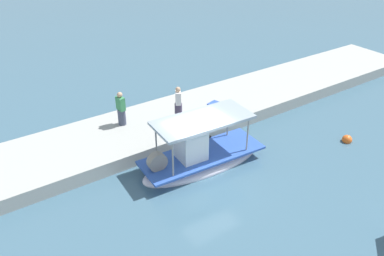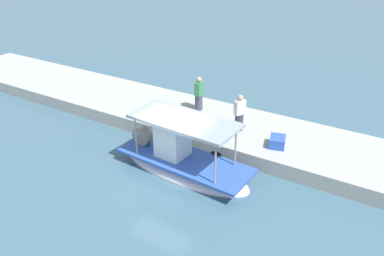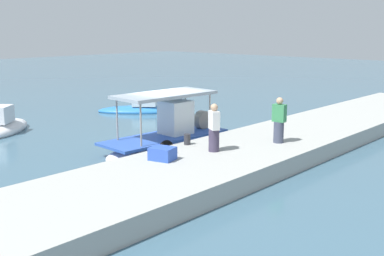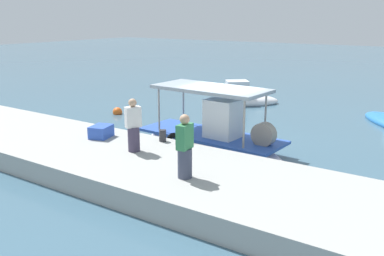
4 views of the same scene
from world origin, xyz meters
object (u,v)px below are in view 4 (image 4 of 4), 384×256
object	(u,v)px
fisherman_near_bollard	(133,128)
fisherman_by_crate	(185,149)
mooring_bollard	(163,136)
moored_boat_near	(243,99)
main_fishing_boat	(212,139)
cargo_crate	(101,132)
marker_buoy	(117,112)

from	to	relation	value
fisherman_near_bollard	fisherman_by_crate	bearing A→B (deg)	-20.14
fisherman_near_bollard	mooring_bollard	size ratio (longest dim) A/B	4.23
fisherman_by_crate	moored_boat_near	xyz separation A→B (m)	(-4.60, 12.13, -1.15)
main_fishing_boat	moored_boat_near	bearing A→B (deg)	110.09
cargo_crate	fisherman_by_crate	bearing A→B (deg)	-17.84
marker_buoy	moored_boat_near	world-z (taller)	moored_boat_near
cargo_crate	marker_buoy	world-z (taller)	cargo_crate
cargo_crate	mooring_bollard	bearing A→B (deg)	21.77
main_fishing_boat	marker_buoy	xyz separation A→B (m)	(-6.93, 2.33, -0.33)
main_fishing_boat	fisherman_near_bollard	size ratio (longest dim) A/B	3.48
main_fishing_boat	moored_boat_near	xyz separation A→B (m)	(-2.92, 7.99, -0.17)
main_fishing_boat	fisherman_near_bollard	bearing A→B (deg)	-106.03
fisherman_by_crate	marker_buoy	bearing A→B (deg)	143.08
mooring_bollard	main_fishing_boat	bearing A→B (deg)	65.91
fisherman_near_bollard	marker_buoy	distance (m)	8.26
main_fishing_boat	cargo_crate	distance (m)	3.95
fisherman_by_crate	fisherman_near_bollard	bearing A→B (deg)	159.86
fisherman_by_crate	cargo_crate	xyz separation A→B (m)	(-4.55, 1.47, -0.56)
fisherman_by_crate	cargo_crate	world-z (taller)	fisherman_by_crate
cargo_crate	moored_boat_near	distance (m)	10.68
mooring_bollard	cargo_crate	xyz separation A→B (m)	(-2.05, -0.82, 0.01)
fisherman_by_crate	cargo_crate	bearing A→B (deg)	162.16
moored_boat_near	cargo_crate	bearing A→B (deg)	-89.74
main_fishing_boat	marker_buoy	distance (m)	7.32
fisherman_by_crate	mooring_bollard	world-z (taller)	fisherman_by_crate
moored_boat_near	marker_buoy	bearing A→B (deg)	-125.27
fisherman_near_bollard	cargo_crate	bearing A→B (deg)	165.29
fisherman_near_bollard	mooring_bollard	world-z (taller)	fisherman_near_bollard
cargo_crate	marker_buoy	size ratio (longest dim) A/B	1.60
cargo_crate	marker_buoy	bearing A→B (deg)	129.03
fisherman_near_bollard	mooring_bollard	xyz separation A→B (m)	(0.09, 1.33, -0.55)
main_fishing_boat	cargo_crate	bearing A→B (deg)	-137.13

